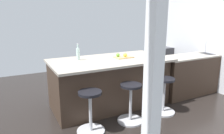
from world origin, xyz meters
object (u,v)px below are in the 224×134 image
cutting_board (124,57)px  water_bottle (78,53)px  apple_green (118,55)px  stool_by_window (164,97)px  kitchen_island (110,82)px  apple_yellow (125,55)px  stool_middle (130,104)px  oven_range (159,61)px  stool_near_camera (90,113)px

cutting_board → water_bottle: (0.87, -0.21, 0.11)m
apple_green → stool_by_window: bearing=125.3°
kitchen_island → stool_by_window: size_ratio=3.41×
apple_yellow → water_bottle: water_bottle is taller
stool_middle → water_bottle: bearing=-59.1°
kitchen_island → stool_middle: (0.00, 0.78, -0.17)m
oven_range → water_bottle: size_ratio=2.78×
oven_range → cutting_board: cutting_board is taller
kitchen_island → stool_middle: size_ratio=3.41×
cutting_board → apple_yellow: 0.07m
stool_by_window → stool_middle: bearing=0.0°
stool_by_window → apple_yellow: (0.42, -0.70, 0.70)m
oven_range → apple_yellow: 2.43m
kitchen_island → stool_by_window: bearing=133.1°
cutting_board → stool_middle: bearing=68.2°
oven_range → stool_middle: bearing=41.1°
stool_middle → apple_yellow: bearing=-113.5°
cutting_board → apple_yellow: (-0.01, 0.05, 0.05)m
stool_by_window → apple_green: 1.18m
kitchen_island → stool_middle: bearing=90.0°
cutting_board → apple_green: size_ratio=4.84×
apple_green → water_bottle: bearing=-14.0°
oven_range → stool_by_window: (1.55, 1.99, -0.12)m
cutting_board → apple_yellow: bearing=97.5°
stool_middle → cutting_board: cutting_board is taller
stool_by_window → apple_green: bearing=-54.7°
apple_yellow → water_bottle: 0.92m
apple_yellow → apple_green: (0.13, -0.07, -0.00)m
stool_middle → apple_yellow: size_ratio=8.65×
oven_range → kitchen_island: kitchen_island is taller
cutting_board → apple_green: (0.12, -0.02, 0.05)m
apple_yellow → apple_green: 0.14m
kitchen_island → water_bottle: size_ratio=7.35×
stool_middle → apple_green: (-0.18, -0.77, 0.70)m
cutting_board → stool_near_camera: bearing=36.1°
oven_range → water_bottle: water_bottle is taller
cutting_board → water_bottle: 0.91m
stool_near_camera → water_bottle: water_bottle is taller
apple_yellow → stool_by_window: bearing=121.0°
stool_by_window → water_bottle: size_ratio=2.16×
stool_by_window → kitchen_island: bearing=-46.9°
kitchen_island → stool_by_window: (-0.73, 0.78, -0.17)m
oven_range → apple_green: bearing=30.0°
stool_middle → water_bottle: (0.58, -0.96, 0.76)m
apple_green → stool_near_camera: bearing=40.4°
oven_range → apple_yellow: size_ratio=11.13×
stool_by_window → water_bottle: (1.30, -0.96, 0.76)m
oven_range → kitchen_island: bearing=28.0°
stool_near_camera → kitchen_island: bearing=-133.1°
kitchen_island → apple_yellow: (-0.31, 0.08, 0.53)m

